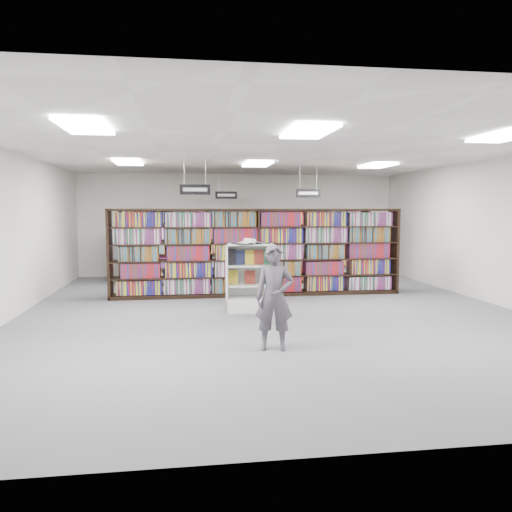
{
  "coord_description": "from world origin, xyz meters",
  "views": [
    {
      "loc": [
        -1.72,
        -9.9,
        2.07
      ],
      "look_at": [
        -0.24,
        0.5,
        1.1
      ],
      "focal_mm": 35.0,
      "sensor_mm": 36.0,
      "label": 1
    }
  ],
  "objects": [
    {
      "name": "wall_back",
      "position": [
        0.0,
        6.0,
        1.6
      ],
      "size": [
        10.0,
        0.1,
        3.2
      ],
      "primitive_type": "cube",
      "color": "silver",
      "rests_on": "ground"
    },
    {
      "name": "ceiling",
      "position": [
        0.0,
        0.0,
        3.2
      ],
      "size": [
        10.0,
        12.0,
        0.1
      ],
      "primitive_type": "cube",
      "color": "silver",
      "rests_on": "wall_back"
    },
    {
      "name": "open_book",
      "position": [
        -0.42,
        0.02,
        1.42
      ],
      "size": [
        0.78,
        0.62,
        0.13
      ],
      "rotation": [
        0.0,
        0.0,
        0.38
      ],
      "color": "black",
      "rests_on": "endcap_display"
    },
    {
      "name": "troffer_front_right",
      "position": [
        3.0,
        -3.0,
        3.16
      ],
      "size": [
        0.6,
        1.2,
        0.04
      ],
      "primitive_type": "cube",
      "color": "white",
      "rests_on": "ceiling"
    },
    {
      "name": "aisle_sign_right",
      "position": [
        1.5,
        3.0,
        2.53
      ],
      "size": [
        0.65,
        0.02,
        0.8
      ],
      "color": "#B2B2B7",
      "rests_on": "ceiling"
    },
    {
      "name": "troffer_back_right",
      "position": [
        3.0,
        2.0,
        3.16
      ],
      "size": [
        0.6,
        1.2,
        0.04
      ],
      "primitive_type": "cube",
      "color": "white",
      "rests_on": "ceiling"
    },
    {
      "name": "wall_right",
      "position": [
        5.0,
        0.0,
        1.6
      ],
      "size": [
        0.1,
        12.0,
        3.2
      ],
      "primitive_type": "cube",
      "color": "silver",
      "rests_on": "ground"
    },
    {
      "name": "floor",
      "position": [
        0.0,
        0.0,
        0.0
      ],
      "size": [
        12.0,
        12.0,
        0.0
      ],
      "primitive_type": "plane",
      "color": "#49494D",
      "rests_on": "ground"
    },
    {
      "name": "aisle_sign_left",
      "position": [
        -1.5,
        1.0,
        2.53
      ],
      "size": [
        0.65,
        0.02,
        0.8
      ],
      "color": "#B2B2B7",
      "rests_on": "ceiling"
    },
    {
      "name": "bookshelf_row_far",
      "position": [
        0.0,
        5.7,
        1.05
      ],
      "size": [
        7.0,
        0.6,
        2.1
      ],
      "color": "black",
      "rests_on": "floor"
    },
    {
      "name": "wall_front",
      "position": [
        0.0,
        -6.0,
        1.6
      ],
      "size": [
        10.0,
        0.1,
        3.2
      ],
      "primitive_type": "cube",
      "color": "silver",
      "rests_on": "ground"
    },
    {
      "name": "endcap_display",
      "position": [
        -0.42,
        0.11,
        0.47
      ],
      "size": [
        1.02,
        0.55,
        1.39
      ],
      "rotation": [
        0.0,
        0.0,
        -0.05
      ],
      "color": "silver",
      "rests_on": "floor"
    },
    {
      "name": "bookshelf_row_mid",
      "position": [
        0.0,
        4.0,
        1.05
      ],
      "size": [
        7.0,
        0.6,
        2.1
      ],
      "color": "black",
      "rests_on": "floor"
    },
    {
      "name": "wall_left",
      "position": [
        -5.0,
        0.0,
        1.6
      ],
      "size": [
        0.1,
        12.0,
        3.2
      ],
      "primitive_type": "cube",
      "color": "silver",
      "rests_on": "ground"
    },
    {
      "name": "aisle_sign_center",
      "position": [
        -0.5,
        5.0,
        2.53
      ],
      "size": [
        0.65,
        0.02,
        0.8
      ],
      "color": "#B2B2B7",
      "rests_on": "ceiling"
    },
    {
      "name": "troffer_back_left",
      "position": [
        -3.0,
        2.0,
        3.16
      ],
      "size": [
        0.6,
        1.2,
        0.04
      ],
      "primitive_type": "cube",
      "color": "white",
      "rests_on": "ceiling"
    },
    {
      "name": "troffer_front_center",
      "position": [
        0.0,
        -3.0,
        3.16
      ],
      "size": [
        0.6,
        1.2,
        0.04
      ],
      "primitive_type": "cube",
      "color": "white",
      "rests_on": "ceiling"
    },
    {
      "name": "troffer_back_center",
      "position": [
        0.0,
        2.0,
        3.16
      ],
      "size": [
        0.6,
        1.2,
        0.04
      ],
      "primitive_type": "cube",
      "color": "white",
      "rests_on": "ceiling"
    },
    {
      "name": "bookshelf_row_near",
      "position": [
        0.0,
        2.0,
        1.05
      ],
      "size": [
        7.0,
        0.6,
        2.1
      ],
      "color": "black",
      "rests_on": "floor"
    },
    {
      "name": "shopper",
      "position": [
        -0.43,
        -2.74,
        0.78
      ],
      "size": [
        0.63,
        0.47,
        1.56
      ],
      "primitive_type": "imported",
      "rotation": [
        0.0,
        0.0,
        -0.19
      ],
      "color": "#46434C",
      "rests_on": "floor"
    },
    {
      "name": "troffer_front_left",
      "position": [
        -3.0,
        -3.0,
        3.16
      ],
      "size": [
        0.6,
        1.2,
        0.04
      ],
      "primitive_type": "cube",
      "color": "white",
      "rests_on": "ceiling"
    }
  ]
}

